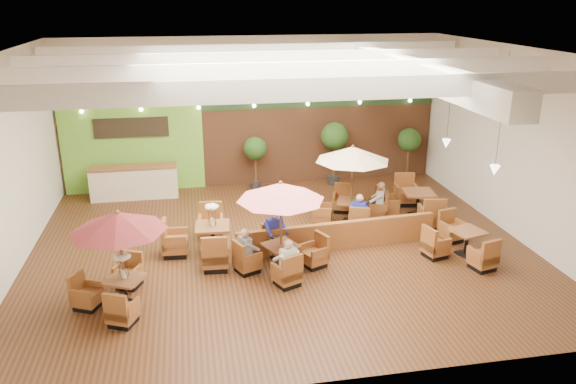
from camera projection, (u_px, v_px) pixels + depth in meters
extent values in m
plane|color=#381E0F|center=(281.00, 248.00, 16.10)|extent=(14.00, 14.00, 0.00)
cube|color=silver|center=(253.00, 112.00, 20.76)|extent=(14.00, 0.04, 5.50)
cube|color=silver|center=(339.00, 248.00, 9.63)|extent=(14.00, 0.04, 5.50)
cube|color=silver|center=(4.00, 169.00, 14.00)|extent=(0.04, 12.00, 5.50)
cube|color=silver|center=(516.00, 144.00, 16.39)|extent=(0.04, 12.00, 5.50)
cube|color=white|center=(280.00, 51.00, 14.28)|extent=(14.00, 12.00, 0.04)
cube|color=brown|center=(254.00, 143.00, 21.09)|extent=(13.90, 0.10, 3.20)
cube|color=#1E3819|center=(253.00, 105.00, 20.60)|extent=(13.90, 0.12, 0.35)
cube|color=#6BB033|center=(133.00, 149.00, 20.28)|extent=(5.00, 0.08, 3.20)
cube|color=black|center=(131.00, 128.00, 19.94)|extent=(2.60, 0.08, 0.70)
cube|color=white|center=(408.00, 70.00, 15.06)|extent=(0.60, 11.00, 0.60)
cube|color=white|center=(315.00, 89.00, 10.69)|extent=(13.60, 0.12, 0.45)
cube|color=white|center=(289.00, 71.00, 13.19)|extent=(13.60, 0.12, 0.45)
cube|color=white|center=(272.00, 60.00, 15.60)|extent=(13.60, 0.12, 0.45)
cube|color=white|center=(259.00, 51.00, 18.11)|extent=(13.60, 0.12, 0.45)
cylinder|color=black|center=(502.00, 113.00, 14.87)|extent=(0.01, 0.01, 3.20)
cone|color=white|center=(495.00, 170.00, 15.40)|extent=(0.28, 0.28, 0.28)
cylinder|color=black|center=(451.00, 94.00, 17.66)|extent=(0.01, 0.01, 3.20)
cone|color=white|center=(446.00, 144.00, 18.19)|extent=(0.28, 0.28, 0.28)
sphere|color=#FFEAC6|center=(82.00, 112.00, 19.36)|extent=(0.14, 0.14, 0.14)
sphere|color=#FFEAC6|center=(141.00, 110.00, 19.70)|extent=(0.14, 0.14, 0.14)
sphere|color=#FFEAC6|center=(199.00, 108.00, 20.04)|extent=(0.14, 0.14, 0.14)
sphere|color=#FFEAC6|center=(254.00, 106.00, 20.38)|extent=(0.14, 0.14, 0.14)
sphere|color=#FFEAC6|center=(308.00, 104.00, 20.72)|extent=(0.14, 0.14, 0.14)
sphere|color=#FFEAC6|center=(360.00, 102.00, 21.06)|extent=(0.14, 0.14, 0.14)
sphere|color=#FFEAC6|center=(410.00, 100.00, 21.41)|extent=(0.14, 0.14, 0.14)
cube|color=beige|center=(135.00, 183.00, 19.90)|extent=(3.00, 0.70, 1.10)
cube|color=brown|center=(133.00, 167.00, 19.70)|extent=(3.00, 0.75, 0.06)
cube|color=brown|center=(338.00, 236.00, 15.90)|extent=(5.84, 0.66, 0.81)
cube|color=brown|center=(124.00, 279.00, 12.94)|extent=(1.03, 1.03, 0.05)
cylinder|color=black|center=(126.00, 291.00, 13.05)|extent=(0.09, 0.09, 0.60)
cube|color=black|center=(127.00, 303.00, 13.15)|extent=(0.54, 0.54, 0.04)
cube|color=brown|center=(122.00, 313.00, 12.27)|extent=(0.75, 0.75, 0.29)
cube|color=brown|center=(125.00, 307.00, 12.00)|extent=(0.55, 0.32, 0.64)
cube|color=brown|center=(111.00, 304.00, 12.27)|extent=(0.28, 0.48, 0.25)
cube|color=brown|center=(133.00, 308.00, 12.15)|extent=(0.28, 0.48, 0.25)
cube|color=black|center=(123.00, 321.00, 12.34)|extent=(0.66, 0.66, 0.13)
cube|color=brown|center=(129.00, 276.00, 13.87)|extent=(0.75, 0.75, 0.29)
cube|color=brown|center=(125.00, 263.00, 13.96)|extent=(0.55, 0.32, 0.64)
cube|color=brown|center=(138.00, 271.00, 13.75)|extent=(0.28, 0.48, 0.25)
cube|color=brown|center=(119.00, 269.00, 13.87)|extent=(0.28, 0.48, 0.25)
cube|color=black|center=(130.00, 284.00, 13.94)|extent=(0.66, 0.66, 0.13)
cube|color=brown|center=(87.00, 297.00, 12.92)|extent=(0.75, 0.75, 0.29)
cube|color=brown|center=(96.00, 284.00, 12.96)|extent=(0.32, 0.55, 0.64)
cube|color=brown|center=(93.00, 285.00, 13.10)|extent=(0.48, 0.28, 0.25)
cube|color=brown|center=(80.00, 296.00, 12.62)|extent=(0.48, 0.28, 0.25)
cube|color=black|center=(88.00, 305.00, 12.99)|extent=(0.66, 0.66, 0.13)
cylinder|color=brown|center=(122.00, 260.00, 12.78)|extent=(0.06, 0.06, 2.27)
cone|color=maroon|center=(118.00, 222.00, 12.47)|extent=(2.18, 2.18, 0.45)
sphere|color=brown|center=(117.00, 212.00, 12.39)|extent=(0.10, 0.10, 0.10)
cylinder|color=silver|center=(124.00, 274.00, 12.90)|extent=(0.10, 0.10, 0.22)
cube|color=brown|center=(281.00, 246.00, 14.62)|extent=(1.05, 1.05, 0.06)
cylinder|color=black|center=(281.00, 257.00, 14.73)|extent=(0.09, 0.09, 0.62)
cube|color=black|center=(281.00, 268.00, 14.84)|extent=(0.56, 0.56, 0.04)
cube|color=brown|center=(287.00, 275.00, 13.92)|extent=(0.77, 0.77, 0.30)
cube|color=brown|center=(285.00, 269.00, 13.60)|extent=(0.57, 0.32, 0.66)
cube|color=brown|center=(278.00, 271.00, 13.72)|extent=(0.27, 0.51, 0.26)
cube|color=brown|center=(296.00, 265.00, 14.00)|extent=(0.27, 0.51, 0.26)
cube|color=black|center=(287.00, 283.00, 14.00)|extent=(0.68, 0.68, 0.13)
cube|color=brown|center=(276.00, 245.00, 15.59)|extent=(0.77, 0.77, 0.30)
cube|color=brown|center=(278.00, 232.00, 15.72)|extent=(0.57, 0.32, 0.66)
cube|color=brown|center=(284.00, 237.00, 15.67)|extent=(0.27, 0.51, 0.26)
cube|color=brown|center=(267.00, 241.00, 15.38)|extent=(0.27, 0.51, 0.26)
cube|color=black|center=(276.00, 252.00, 15.66)|extent=(0.68, 0.68, 0.13)
cube|color=brown|center=(247.00, 262.00, 14.60)|extent=(0.77, 0.77, 0.30)
cube|color=brown|center=(256.00, 253.00, 14.46)|extent=(0.32, 0.57, 0.66)
cube|color=brown|center=(242.00, 252.00, 14.75)|extent=(0.51, 0.27, 0.26)
cube|color=brown|center=(252.00, 259.00, 14.32)|extent=(0.51, 0.27, 0.26)
cube|color=black|center=(247.00, 269.00, 14.67)|extent=(0.68, 0.68, 0.13)
cube|color=brown|center=(314.00, 257.00, 14.91)|extent=(0.77, 0.77, 0.30)
cube|color=brown|center=(305.00, 246.00, 14.86)|extent=(0.32, 0.57, 0.66)
cube|color=brown|center=(320.00, 254.00, 14.63)|extent=(0.51, 0.27, 0.26)
cube|color=brown|center=(308.00, 246.00, 15.06)|extent=(0.51, 0.27, 0.26)
cube|color=black|center=(314.00, 264.00, 14.98)|extent=(0.68, 0.68, 0.13)
cylinder|color=brown|center=(281.00, 228.00, 14.46)|extent=(0.06, 0.06, 2.36)
cone|color=#CD6367|center=(281.00, 191.00, 14.13)|extent=(2.26, 2.26, 0.45)
sphere|color=brown|center=(281.00, 183.00, 14.05)|extent=(0.10, 0.10, 0.10)
cube|color=brown|center=(351.00, 201.00, 17.71)|extent=(1.06, 1.06, 0.06)
cylinder|color=black|center=(350.00, 211.00, 17.83)|extent=(0.10, 0.10, 0.64)
cube|color=black|center=(350.00, 221.00, 17.94)|extent=(0.56, 0.56, 0.04)
cube|color=brown|center=(359.00, 224.00, 16.99)|extent=(0.77, 0.77, 0.31)
cube|color=brown|center=(365.00, 218.00, 16.69)|extent=(0.60, 0.30, 0.68)
cube|color=brown|center=(350.00, 218.00, 16.97)|extent=(0.26, 0.53, 0.27)
cube|color=brown|center=(369.00, 219.00, 16.88)|extent=(0.26, 0.53, 0.27)
cube|color=black|center=(359.00, 231.00, 17.07)|extent=(0.69, 0.69, 0.14)
cube|color=brown|center=(342.00, 203.00, 18.71)|extent=(0.77, 0.77, 0.31)
cube|color=brown|center=(338.00, 193.00, 18.82)|extent=(0.60, 0.30, 0.68)
cube|color=brown|center=(351.00, 198.00, 18.60)|extent=(0.26, 0.53, 0.27)
cube|color=brown|center=(334.00, 197.00, 18.69)|extent=(0.26, 0.53, 0.27)
cube|color=black|center=(342.00, 209.00, 18.78)|extent=(0.69, 0.69, 0.14)
cube|color=brown|center=(322.00, 215.00, 17.69)|extent=(0.77, 0.77, 0.31)
cube|color=brown|center=(329.00, 205.00, 17.72)|extent=(0.30, 0.60, 0.68)
cube|color=brown|center=(323.00, 206.00, 17.89)|extent=(0.53, 0.26, 0.27)
cube|color=brown|center=(321.00, 213.00, 17.37)|extent=(0.53, 0.26, 0.27)
cube|color=black|center=(322.00, 222.00, 17.77)|extent=(0.69, 0.69, 0.14)
cube|color=brown|center=(378.00, 211.00, 18.01)|extent=(0.77, 0.77, 0.31)
cube|color=brown|center=(372.00, 204.00, 17.79)|extent=(0.30, 0.60, 0.68)
cube|color=brown|center=(378.00, 209.00, 17.68)|extent=(0.53, 0.26, 0.27)
cube|color=brown|center=(379.00, 203.00, 18.21)|extent=(0.53, 0.26, 0.27)
cube|color=black|center=(378.00, 218.00, 18.08)|extent=(0.69, 0.69, 0.14)
cylinder|color=brown|center=(351.00, 186.00, 17.54)|extent=(0.06, 0.06, 2.43)
cone|color=#C9B08C|center=(353.00, 154.00, 17.20)|extent=(2.33, 2.33, 0.45)
sphere|color=brown|center=(353.00, 146.00, 17.12)|extent=(0.10, 0.10, 0.10)
cube|color=brown|center=(212.00, 226.00, 15.55)|extent=(0.99, 0.99, 0.07)
cylinder|color=black|center=(213.00, 239.00, 15.67)|extent=(0.11, 0.11, 0.72)
cube|color=black|center=(214.00, 252.00, 15.80)|extent=(0.53, 0.53, 0.04)
cube|color=brown|center=(215.00, 258.00, 14.73)|extent=(0.72, 0.72, 0.35)
cube|color=brown|center=(216.00, 251.00, 14.36)|extent=(0.68, 0.16, 0.77)
cube|color=brown|center=(203.00, 251.00, 14.63)|extent=(0.13, 0.61, 0.31)
cube|color=brown|center=(227.00, 250.00, 14.69)|extent=(0.13, 0.61, 0.31)
cube|color=black|center=(216.00, 266.00, 14.82)|extent=(0.64, 0.64, 0.15)
cube|color=brown|center=(211.00, 227.00, 16.66)|extent=(0.72, 0.72, 0.35)
cube|color=brown|center=(210.00, 214.00, 16.81)|extent=(0.68, 0.16, 0.77)
cube|color=brown|center=(222.00, 220.00, 16.63)|extent=(0.13, 0.61, 0.31)
cube|color=brown|center=(200.00, 221.00, 16.56)|extent=(0.13, 0.61, 0.31)
cube|color=black|center=(212.00, 235.00, 16.75)|extent=(0.64, 0.64, 0.15)
cube|color=brown|center=(175.00, 244.00, 15.52)|extent=(0.72, 0.72, 0.35)
cube|color=brown|center=(185.00, 233.00, 15.48)|extent=(0.16, 0.68, 0.77)
cube|color=brown|center=(176.00, 233.00, 15.75)|extent=(0.61, 0.13, 0.31)
cube|color=brown|center=(174.00, 242.00, 15.15)|extent=(0.61, 0.13, 0.31)
cube|color=black|center=(176.00, 253.00, 15.60)|extent=(0.64, 0.64, 0.15)
cylinder|color=silver|center=(212.00, 222.00, 15.50)|extent=(0.10, 0.10, 0.22)
cube|color=brown|center=(468.00, 231.00, 15.46)|extent=(1.00, 1.00, 0.06)
cylinder|color=black|center=(466.00, 243.00, 15.57)|extent=(0.10, 0.10, 0.64)
cube|color=black|center=(465.00, 254.00, 15.68)|extent=(0.53, 0.53, 0.04)
cube|color=brown|center=(483.00, 259.00, 14.74)|extent=(0.73, 0.73, 0.31)
cube|color=brown|center=(487.00, 253.00, 14.41)|extent=(0.60, 0.24, 0.68)
cube|color=brown|center=(475.00, 254.00, 14.57)|extent=(0.20, 0.53, 0.27)
cube|color=brown|center=(492.00, 251.00, 14.79)|extent=(0.20, 0.53, 0.27)
cube|color=black|center=(482.00, 267.00, 14.82)|extent=(0.64, 0.64, 0.14)
cube|color=brown|center=(451.00, 232.00, 16.45)|extent=(0.73, 0.73, 0.31)
cube|color=brown|center=(450.00, 219.00, 16.59)|extent=(0.60, 0.24, 0.68)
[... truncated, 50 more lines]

